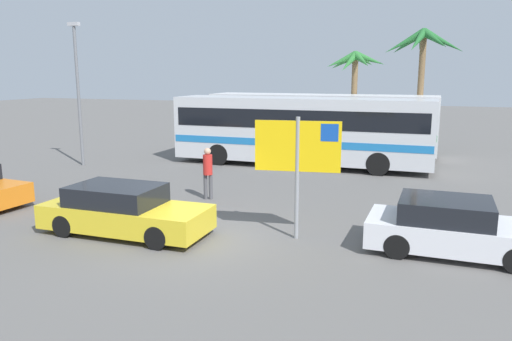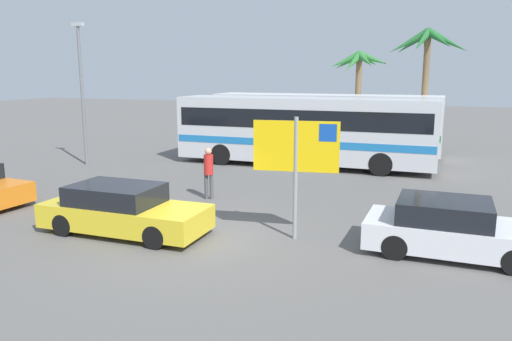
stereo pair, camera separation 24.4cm
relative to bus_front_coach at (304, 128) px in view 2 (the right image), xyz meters
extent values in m
plane|color=#605E5B|center=(-0.15, -11.05, -1.78)|extent=(120.00, 120.00, 0.00)
cube|color=silver|center=(0.00, 0.00, -0.06)|extent=(11.91, 2.51, 2.90)
cube|color=black|center=(0.00, 0.00, 0.49)|extent=(11.44, 2.54, 0.84)
cube|color=#1E70B7|center=(0.00, 0.00, -0.57)|extent=(11.79, 2.54, 0.32)
cylinder|color=black|center=(3.69, 1.13, -1.28)|extent=(1.00, 0.28, 1.00)
cylinder|color=black|center=(3.69, -1.13, -1.28)|extent=(1.00, 0.28, 1.00)
cylinder|color=black|center=(-3.69, 1.13, -1.28)|extent=(1.00, 0.28, 1.00)
cylinder|color=black|center=(-3.69, -1.13, -1.28)|extent=(1.00, 0.28, 1.00)
cube|color=white|center=(0.12, 3.75, -0.06)|extent=(11.91, 2.51, 2.90)
cube|color=black|center=(0.12, 3.75, 0.49)|extent=(11.44, 2.54, 0.84)
cube|color=#23843D|center=(0.12, 3.75, -0.57)|extent=(11.79, 2.54, 0.32)
cylinder|color=black|center=(3.81, 4.88, -1.28)|extent=(1.00, 0.28, 1.00)
cylinder|color=black|center=(3.81, 2.62, -1.28)|extent=(1.00, 0.28, 1.00)
cylinder|color=black|center=(-3.57, 4.88, -1.28)|extent=(1.00, 0.28, 1.00)
cylinder|color=black|center=(-3.57, 2.62, -1.28)|extent=(1.00, 0.28, 1.00)
cylinder|color=gray|center=(2.54, -10.22, -0.18)|extent=(0.11, 0.11, 3.20)
cube|color=yellow|center=(2.54, -10.22, 0.67)|extent=(2.19, 0.37, 1.30)
cube|color=#1447A8|center=(3.33, -10.10, 1.04)|extent=(0.45, 0.13, 0.44)
cube|color=yellow|center=(-1.89, -11.38, -1.30)|extent=(4.55, 1.79, 0.64)
cube|color=black|center=(-2.16, -11.38, -0.72)|extent=(2.37, 1.64, 0.52)
cylinder|color=black|center=(-0.48, -10.58, -1.48)|extent=(0.60, 0.16, 0.60)
cylinder|color=black|center=(-0.48, -12.20, -1.48)|extent=(0.60, 0.16, 0.60)
cylinder|color=black|center=(-3.29, -10.56, -1.48)|extent=(0.60, 0.16, 0.60)
cylinder|color=black|center=(-3.30, -12.19, -1.48)|extent=(0.60, 0.16, 0.60)
cube|color=silver|center=(6.41, -10.01, -1.30)|extent=(4.10, 1.95, 0.64)
cube|color=black|center=(6.17, -10.00, -0.72)|extent=(2.15, 1.77, 0.52)
cylinder|color=black|center=(7.69, -9.17, -1.48)|extent=(0.60, 0.17, 0.60)
cylinder|color=black|center=(5.17, -9.12, -1.48)|extent=(0.60, 0.17, 0.60)
cylinder|color=black|center=(5.14, -10.85, -1.48)|extent=(0.60, 0.17, 0.60)
cylinder|color=black|center=(-7.19, -9.97, -1.48)|extent=(0.61, 0.21, 0.60)
cylinder|color=#4C4C51|center=(-1.31, -7.21, -1.35)|extent=(0.13, 0.13, 0.87)
cylinder|color=#4C4C51|center=(-1.48, -7.26, -1.35)|extent=(0.13, 0.13, 0.87)
cylinder|color=red|center=(-1.40, -7.23, -0.57)|extent=(0.32, 0.32, 0.69)
sphere|color=tan|center=(-1.40, -7.23, -0.11)|extent=(0.24, 0.24, 0.24)
cylinder|color=slate|center=(-9.74, -3.35, 1.39)|extent=(0.14, 0.14, 6.35)
cube|color=#B2B2B7|center=(-9.74, -3.35, 4.67)|extent=(0.56, 0.20, 0.16)
cylinder|color=brown|center=(1.63, 5.18, 0.75)|extent=(0.32, 0.32, 5.06)
cone|color=#2D7533|center=(2.41, 5.10, 3.21)|extent=(1.74, 0.61, 0.94)
cone|color=#2D7533|center=(2.00, 5.87, 3.22)|extent=(1.19, 1.71, 0.94)
cone|color=#2D7533|center=(1.42, 5.95, 3.26)|extent=(0.87, 1.76, 0.86)
cone|color=#2D7533|center=(0.94, 5.46, 3.12)|extent=(1.72, 1.04, 1.11)
cone|color=#2D7533|center=(0.92, 4.90, 3.16)|extent=(1.74, 1.04, 1.04)
cone|color=#2D7533|center=(1.39, 4.51, 3.05)|extent=(0.95, 1.69, 1.23)
cone|color=#2D7533|center=(2.06, 4.55, 3.17)|extent=(1.32, 1.65, 1.02)
cylinder|color=brown|center=(5.06, 5.09, 1.29)|extent=(0.32, 0.32, 6.14)
cone|color=#23662D|center=(6.03, 5.20, 4.06)|extent=(2.18, 0.69, 1.38)
cone|color=#23662D|center=(5.56, 6.01, 4.25)|extent=(1.45, 2.16, 1.04)
cone|color=#23662D|center=(4.94, 6.10, 4.18)|extent=(0.70, 2.23, 1.18)
cone|color=#23662D|center=(4.28, 5.68, 4.07)|extent=(1.98, 1.64, 1.36)
cone|color=#23662D|center=(4.14, 4.83, 4.05)|extent=(2.17, 1.00, 1.41)
cone|color=#23662D|center=(4.81, 4.15, 4.07)|extent=(0.97, 2.19, 1.37)
cone|color=#23662D|center=(5.62, 4.25, 4.13)|extent=(1.57, 2.06, 1.26)
camera|label=1|loc=(5.71, -22.27, 2.48)|focal=34.62mm
camera|label=2|loc=(5.94, -22.19, 2.48)|focal=34.62mm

